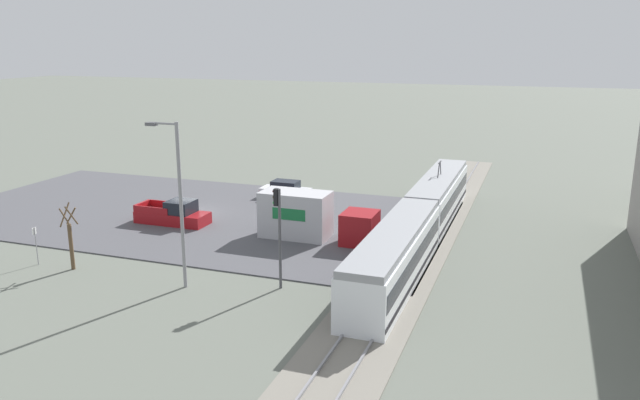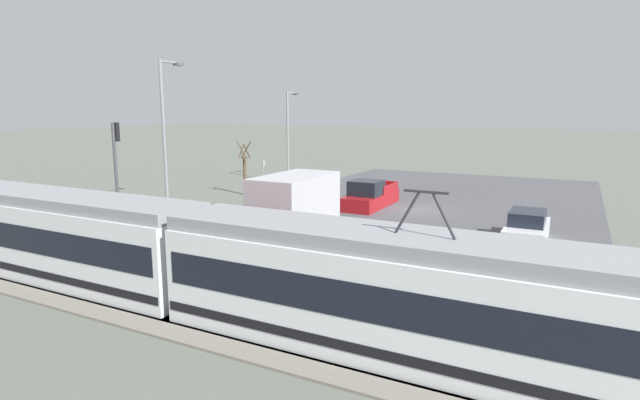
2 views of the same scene
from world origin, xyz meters
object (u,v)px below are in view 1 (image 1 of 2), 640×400
box_truck (311,217)px  traffic_light_pole (279,225)px  street_tree (71,240)px  sedan_car_0 (286,191)px  street_lamp_mid_block (178,196)px  pickup_truck (174,214)px  light_rail_tram (420,222)px  no_parking_sign (36,242)px

box_truck → traffic_light_pole: (8.95, 1.48, 2.11)m
street_tree → traffic_light_pole: bearing=96.6°
sedan_car_0 → street_lamp_mid_block: bearing=6.5°
sedan_car_0 → pickup_truck: bearing=-26.1°
light_rail_tram → no_parking_sign: bearing=-61.4°
light_rail_tram → no_parking_sign: (11.74, -21.52, -0.18)m
pickup_truck → street_lamp_mid_block: size_ratio=0.60×
sedan_car_0 → traffic_light_pole: bearing=21.9°
box_truck → street_lamp_mid_block: street_lamp_mid_block is taller
sedan_car_0 → no_parking_sign: no_parking_sign is taller
street_lamp_mid_block → street_tree: bearing=-91.1°
street_tree → light_rail_tram: bearing=121.7°
no_parking_sign → street_tree: bearing=91.8°
pickup_truck → no_parking_sign: no_parking_sign is taller
pickup_truck → traffic_light_pole: 15.59m
light_rail_tram → box_truck: 7.50m
sedan_car_0 → street_tree: 21.14m
box_truck → pickup_truck: size_ratio=1.47×
pickup_truck → no_parking_sign: size_ratio=2.32×
sedan_car_0 → street_tree: bearing=-14.8°
light_rail_tram → pickup_truck: light_rail_tram is taller
light_rail_tram → street_tree: 22.21m
light_rail_tram → pickup_truck: 18.48m
traffic_light_pole → street_lamp_mid_block: 5.72m
box_truck → street_tree: 15.55m
sedan_car_0 → street_tree: size_ratio=1.07×
box_truck → no_parking_sign: (10.54, -14.12, -0.11)m
traffic_light_pole → street_tree: size_ratio=1.40×
box_truck → sedan_car_0: bearing=-148.5°
pickup_truck → street_lamp_mid_block: bearing=34.6°
pickup_truck → street_tree: street_tree is taller
street_tree → no_parking_sign: size_ratio=1.70×
light_rail_tram → street_lamp_mid_block: bearing=-43.4°
pickup_truck → box_truck: bearing=90.5°
street_lamp_mid_block → no_parking_sign: (-0.07, -10.37, -3.85)m
light_rail_tram → sedan_car_0: light_rail_tram is taller
box_truck → traffic_light_pole: size_ratio=1.43×
box_truck → street_lamp_mid_block: 11.86m
pickup_truck → sedan_car_0: bearing=153.9°
pickup_truck → sedan_car_0: size_ratio=1.27×
sedan_car_0 → street_lamp_mid_block: (20.56, 2.35, 4.59)m
pickup_truck → traffic_light_pole: traffic_light_pole is taller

